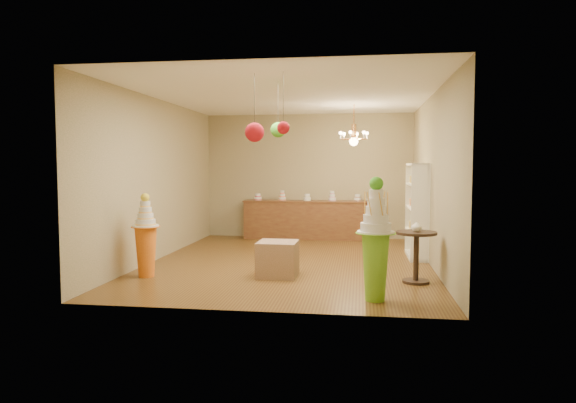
# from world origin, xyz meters

# --- Properties ---
(floor) EXTENTS (6.50, 6.50, 0.00)m
(floor) POSITION_xyz_m (0.00, 0.00, 0.00)
(floor) COLOR #563917
(floor) RESTS_ON ground
(ceiling) EXTENTS (6.50, 6.50, 0.00)m
(ceiling) POSITION_xyz_m (0.00, 0.00, 3.00)
(ceiling) COLOR white
(ceiling) RESTS_ON ground
(wall_back) EXTENTS (5.00, 0.04, 3.00)m
(wall_back) POSITION_xyz_m (0.00, 3.25, 1.50)
(wall_back) COLOR #958964
(wall_back) RESTS_ON ground
(wall_front) EXTENTS (5.00, 0.04, 3.00)m
(wall_front) POSITION_xyz_m (0.00, -3.25, 1.50)
(wall_front) COLOR #958964
(wall_front) RESTS_ON ground
(wall_left) EXTENTS (0.04, 6.50, 3.00)m
(wall_left) POSITION_xyz_m (-2.50, 0.00, 1.50)
(wall_left) COLOR #958964
(wall_left) RESTS_ON ground
(wall_right) EXTENTS (0.04, 6.50, 3.00)m
(wall_right) POSITION_xyz_m (2.50, 0.00, 1.50)
(wall_right) COLOR #958964
(wall_right) RESTS_ON ground
(pedestal_green) EXTENTS (0.64, 0.64, 1.61)m
(pedestal_green) POSITION_xyz_m (1.47, -2.54, 0.67)
(pedestal_green) COLOR #70BB29
(pedestal_green) RESTS_ON floor
(pedestal_orange) EXTENTS (0.54, 0.54, 1.33)m
(pedestal_orange) POSITION_xyz_m (-2.08, -1.59, 0.53)
(pedestal_orange) COLOR orange
(pedestal_orange) RESTS_ON floor
(burlap_riser) EXTENTS (0.62, 0.62, 0.56)m
(burlap_riser) POSITION_xyz_m (-0.03, -1.27, 0.28)
(burlap_riser) COLOR #876649
(burlap_riser) RESTS_ON floor
(sideboard) EXTENTS (3.04, 0.54, 1.16)m
(sideboard) POSITION_xyz_m (0.00, 2.97, 0.48)
(sideboard) COLOR brown
(sideboard) RESTS_ON floor
(shelving_unit) EXTENTS (0.33, 1.20, 1.80)m
(shelving_unit) POSITION_xyz_m (2.34, 0.80, 0.90)
(shelving_unit) COLOR white
(shelving_unit) RESTS_ON floor
(round_table) EXTENTS (0.71, 0.71, 0.77)m
(round_table) POSITION_xyz_m (2.10, -1.42, 0.50)
(round_table) COLOR black
(round_table) RESTS_ON floor
(vase) EXTENTS (0.16, 0.16, 0.17)m
(vase) POSITION_xyz_m (2.10, -1.42, 0.86)
(vase) COLOR white
(vase) RESTS_ON round_table
(pom_red_left) EXTENTS (0.26, 0.26, 0.92)m
(pom_red_left) POSITION_xyz_m (-0.16, -2.36, 2.21)
(pom_red_left) COLOR #393629
(pom_red_left) RESTS_ON ceiling
(pom_green_mid) EXTENTS (0.22, 0.22, 0.83)m
(pom_green_mid) POSITION_xyz_m (0.05, -1.66, 2.29)
(pom_green_mid) COLOR #393629
(pom_green_mid) RESTS_ON ceiling
(pom_red_right) EXTENTS (0.17, 0.17, 0.83)m
(pom_red_right) POSITION_xyz_m (0.24, -2.41, 2.26)
(pom_red_right) COLOR #393629
(pom_red_right) RESTS_ON ceiling
(chandelier) EXTENTS (0.80, 0.80, 0.85)m
(chandelier) POSITION_xyz_m (1.12, 1.42, 2.30)
(chandelier) COLOR #D7924C
(chandelier) RESTS_ON ceiling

